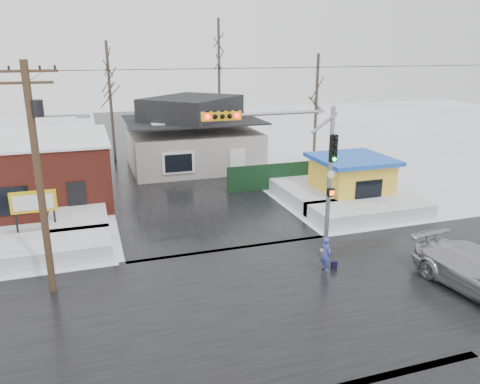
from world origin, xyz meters
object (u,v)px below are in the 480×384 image
object	(u,v)px
traffic_signal	(298,165)
utility_pole	(40,168)
pedestrian	(326,254)
kiosk	(351,179)
marquee_sign	(34,203)

from	to	relation	value
traffic_signal	utility_pole	world-z (taller)	utility_pole
traffic_signal	pedestrian	distance (m)	4.07
utility_pole	kiosk	distance (m)	18.95
traffic_signal	kiosk	distance (m)	10.43
marquee_sign	pedestrian	xyz separation A→B (m)	(12.29, -7.83, -1.15)
kiosk	pedestrian	world-z (taller)	kiosk
kiosk	pedestrian	distance (m)	10.42
traffic_signal	pedestrian	size ratio (longest dim) A/B	4.52
traffic_signal	marquee_sign	xyz separation A→B (m)	(-11.43, 6.53, -2.62)
utility_pole	pedestrian	size ratio (longest dim) A/B	5.81
kiosk	pedestrian	bearing A→B (deg)	-126.70
traffic_signal	utility_pole	size ratio (longest dim) A/B	0.78
marquee_sign	pedestrian	bearing A→B (deg)	-32.52
traffic_signal	kiosk	world-z (taller)	traffic_signal
marquee_sign	kiosk	distance (m)	18.51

